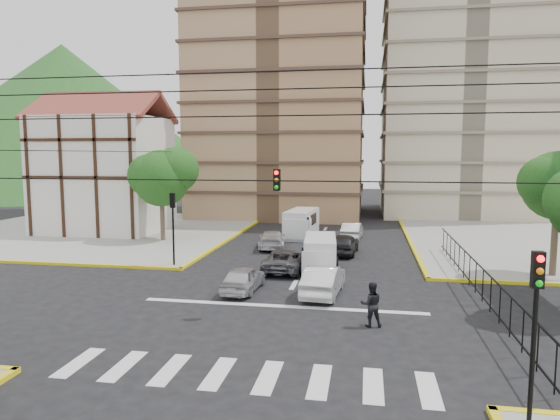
% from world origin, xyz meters
% --- Properties ---
extents(ground, '(160.00, 160.00, 0.00)m').
position_xyz_m(ground, '(0.00, 0.00, 0.00)').
color(ground, black).
rests_on(ground, ground).
extents(sidewalk_nw, '(26.00, 26.00, 0.15)m').
position_xyz_m(sidewalk_nw, '(-20.00, 20.00, 0.07)').
color(sidewalk_nw, gray).
rests_on(sidewalk_nw, ground).
extents(crosswalk_stripes, '(12.00, 2.40, 0.01)m').
position_xyz_m(crosswalk_stripes, '(0.00, -6.00, 0.01)').
color(crosswalk_stripes, silver).
rests_on(crosswalk_stripes, ground).
extents(stop_line, '(13.00, 0.40, 0.01)m').
position_xyz_m(stop_line, '(0.00, 1.20, 0.01)').
color(stop_line, silver).
rests_on(stop_line, ground).
extents(tudor_building, '(10.80, 8.05, 12.23)m').
position_xyz_m(tudor_building, '(-19.00, 20.00, 5.25)').
color(tudor_building, silver).
rests_on(tudor_building, ground).
extents(distant_hill, '(70.00, 70.00, 28.00)m').
position_xyz_m(distant_hill, '(-55.00, 70.00, 14.00)').
color(distant_hill, '#1E541C').
rests_on(distant_hill, ground).
extents(park_fence, '(0.10, 22.50, 1.66)m').
position_xyz_m(park_fence, '(9.00, 4.50, 0.00)').
color(park_fence, black).
rests_on(park_fence, ground).
extents(tree_park_c, '(4.65, 3.80, 7.25)m').
position_xyz_m(tree_park_c, '(14.09, 9.01, 5.34)').
color(tree_park_c, '#473828').
rests_on(tree_park_c, ground).
extents(tree_tudor, '(5.39, 4.40, 7.43)m').
position_xyz_m(tree_tudor, '(-11.90, 16.01, 5.22)').
color(tree_tudor, '#473828').
rests_on(tree_tudor, ground).
extents(traffic_light_se, '(0.28, 0.22, 4.40)m').
position_xyz_m(traffic_light_se, '(7.80, -7.80, 3.11)').
color(traffic_light_se, black).
rests_on(traffic_light_se, ground).
extents(traffic_light_nw, '(0.28, 0.22, 4.40)m').
position_xyz_m(traffic_light_nw, '(-7.80, 7.80, 3.11)').
color(traffic_light_nw, black).
rests_on(traffic_light_nw, ground).
extents(traffic_light_hanging, '(18.00, 9.12, 0.92)m').
position_xyz_m(traffic_light_hanging, '(0.00, -2.04, 5.90)').
color(traffic_light_hanging, black).
rests_on(traffic_light_hanging, ground).
extents(van_right_lane, '(2.13, 4.65, 2.04)m').
position_xyz_m(van_right_lane, '(1.07, 8.10, 0.99)').
color(van_right_lane, silver).
rests_on(van_right_lane, ground).
extents(van_left_lane, '(2.49, 5.24, 2.28)m').
position_xyz_m(van_left_lane, '(-1.59, 19.89, 1.11)').
color(van_left_lane, silver).
rests_on(van_left_lane, ground).
extents(car_silver_front_left, '(1.74, 3.91, 1.31)m').
position_xyz_m(car_silver_front_left, '(-2.33, 3.35, 0.65)').
color(car_silver_front_left, '#B9B9BE').
rests_on(car_silver_front_left, ground).
extents(car_white_front_right, '(1.93, 4.58, 1.47)m').
position_xyz_m(car_white_front_right, '(1.69, 3.40, 0.74)').
color(car_white_front_right, silver).
rests_on(car_white_front_right, ground).
extents(car_grey_mid_left, '(2.18, 4.71, 1.31)m').
position_xyz_m(car_grey_mid_left, '(-1.00, 8.12, 0.65)').
color(car_grey_mid_left, '#5A5C62').
rests_on(car_grey_mid_left, ground).
extents(car_silver_rear_left, '(2.46, 4.71, 1.30)m').
position_xyz_m(car_silver_rear_left, '(-3.09, 14.95, 0.65)').
color(car_silver_rear_left, silver).
rests_on(car_silver_rear_left, ground).
extents(car_darkgrey_mid_right, '(2.05, 4.39, 1.45)m').
position_xyz_m(car_darkgrey_mid_right, '(2.23, 13.61, 0.73)').
color(car_darkgrey_mid_right, black).
rests_on(car_darkgrey_mid_right, ground).
extents(car_white_rear_right, '(1.74, 4.22, 1.36)m').
position_xyz_m(car_white_rear_right, '(2.58, 19.94, 0.68)').
color(car_white_rear_right, silver).
rests_on(car_white_rear_right, ground).
extents(pedestrian_crosswalk, '(0.98, 0.82, 1.81)m').
position_xyz_m(pedestrian_crosswalk, '(3.96, -0.78, 0.90)').
color(pedestrian_crosswalk, black).
rests_on(pedestrian_crosswalk, ground).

